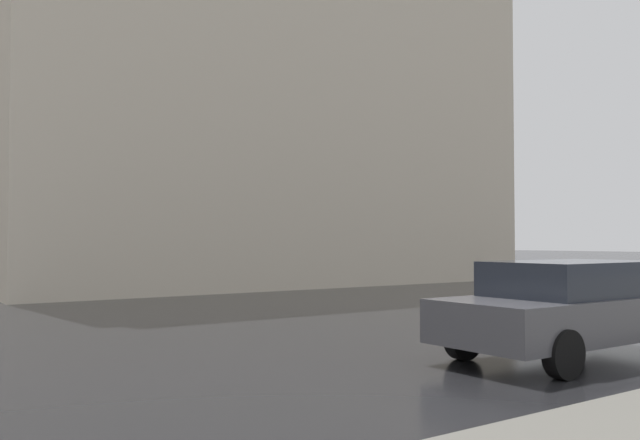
% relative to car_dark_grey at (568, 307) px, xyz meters
% --- Properties ---
extents(haussmann_block_corner, '(15.58, 20.88, 22.71)m').
position_rel_car_dark_grey_xyz_m(haussmann_block_corner, '(21.29, -5.24, 10.37)').
color(haussmann_block_corner, beige).
rests_on(haussmann_block_corner, ground_plane).
extents(car_dark_grey, '(1.85, 4.10, 1.41)m').
position_rel_car_dark_grey_xyz_m(car_dark_grey, '(0.00, 0.00, 0.00)').
color(car_dark_grey, '#4C4C51').
rests_on(car_dark_grey, ground_plane).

